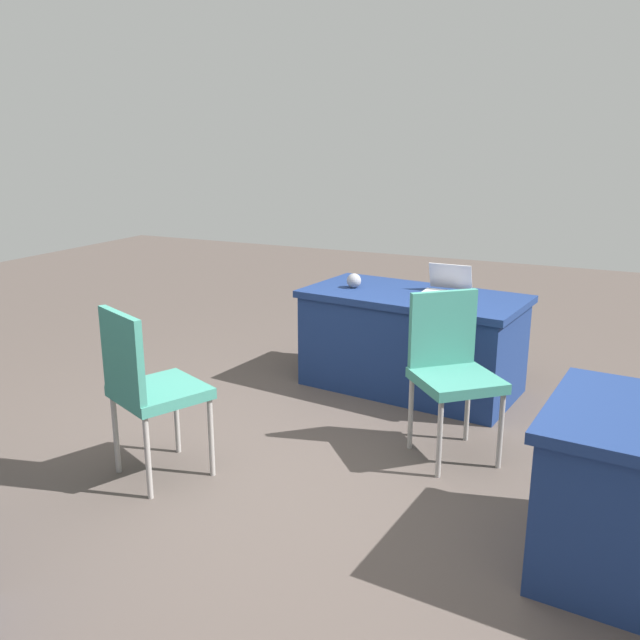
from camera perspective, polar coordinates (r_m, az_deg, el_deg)
The scene contains 7 objects.
ground_plane at distance 3.85m, azimuth -0.41°, elevation -13.09°, with size 14.40×14.40×0.00m, color #4C423D.
table_foreground at distance 5.03m, azimuth 7.80°, elevation -1.77°, with size 1.66×0.99×0.73m.
chair_tucked_right at distance 3.72m, azimuth -14.44°, elevation -5.16°, with size 0.58×0.58×0.97m.
chair_aisle at distance 3.97m, azimuth 11.07°, elevation -3.72°, with size 0.62×0.62×0.96m.
laptop_silver at distance 4.95m, azimuth 10.65°, elevation 2.65°, with size 0.32×0.30×0.21m.
yarn_ball at distance 5.06m, azimuth 2.89°, elevation 3.35°, with size 0.11×0.11×0.11m, color gray.
scissors_red at distance 4.75m, azimuth 11.11°, elevation 1.67°, with size 0.18×0.04×0.01m, color red.
Camera 1 is at (-1.47, 3.05, 1.82)m, focal length 37.74 mm.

